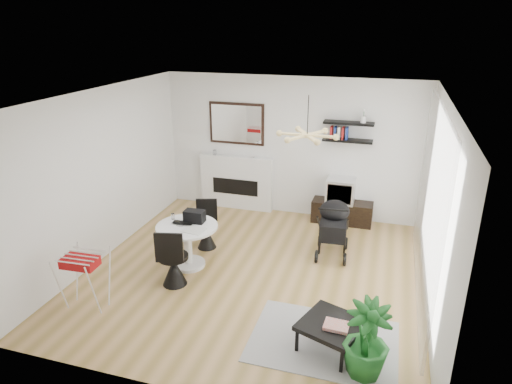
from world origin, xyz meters
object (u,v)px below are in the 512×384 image
(crt_tv, at_px, (341,190))
(stroller, at_px, (333,230))
(potted_plant, at_px, (366,340))
(coffee_table, at_px, (332,325))
(drying_rack, at_px, (85,280))
(dining_table, at_px, (188,239))
(tv_console, at_px, (342,212))
(fireplace, at_px, (236,176))

(crt_tv, relative_size, stroller, 0.52)
(crt_tv, bearing_deg, potted_plant, -79.03)
(stroller, bearing_deg, coffee_table, -86.59)
(crt_tv, height_order, potted_plant, potted_plant)
(drying_rack, bearing_deg, potted_plant, -6.11)
(dining_table, bearing_deg, stroller, 26.67)
(crt_tv, relative_size, drying_rack, 0.65)
(crt_tv, relative_size, coffee_table, 0.60)
(tv_console, relative_size, drying_rack, 1.42)
(potted_plant, bearing_deg, coffee_table, 142.55)
(tv_console, relative_size, stroller, 1.13)
(crt_tv, height_order, dining_table, crt_tv)
(crt_tv, xyz_separation_m, drying_rack, (-2.91, -3.77, -0.23))
(fireplace, relative_size, dining_table, 2.27)
(stroller, relative_size, potted_plant, 1.11)
(crt_tv, bearing_deg, tv_console, 3.54)
(potted_plant, bearing_deg, crt_tv, 100.97)
(dining_table, relative_size, potted_plant, 1.06)
(tv_console, distance_m, crt_tv, 0.44)
(tv_console, bearing_deg, fireplace, 176.53)
(coffee_table, bearing_deg, dining_table, 151.85)
(drying_rack, height_order, potted_plant, potted_plant)
(tv_console, relative_size, dining_table, 1.19)
(drying_rack, distance_m, coffee_table, 3.27)
(fireplace, distance_m, drying_rack, 3.99)
(dining_table, bearing_deg, potted_plant, -29.61)
(stroller, bearing_deg, fireplace, 142.43)
(coffee_table, bearing_deg, potted_plant, -37.45)
(crt_tv, xyz_separation_m, potted_plant, (0.77, -3.97, -0.20))
(fireplace, xyz_separation_m, dining_table, (0.06, -2.49, -0.23))
(fireplace, height_order, stroller, fireplace)
(fireplace, bearing_deg, dining_table, -88.71)
(tv_console, relative_size, potted_plant, 1.26)
(dining_table, xyz_separation_m, drying_rack, (-0.84, -1.41, -0.04))
(crt_tv, relative_size, dining_table, 0.55)
(tv_console, bearing_deg, potted_plant, -79.78)
(drying_rack, height_order, stroller, stroller)
(fireplace, distance_m, tv_console, 2.23)
(fireplace, bearing_deg, potted_plant, -54.85)
(crt_tv, bearing_deg, coffee_table, -84.36)
(tv_console, bearing_deg, drying_rack, -128.10)
(fireplace, distance_m, crt_tv, 2.12)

